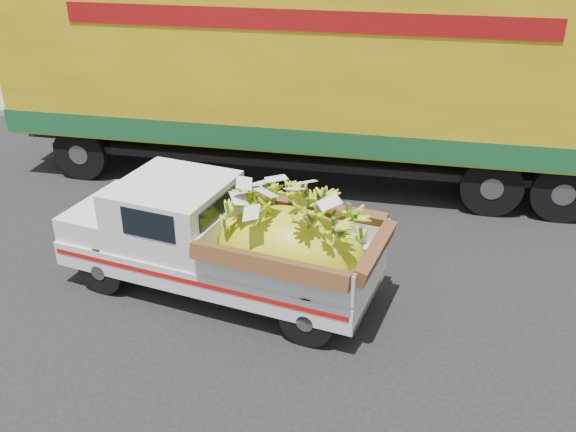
# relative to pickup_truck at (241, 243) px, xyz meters

# --- Properties ---
(ground) EXTENTS (100.00, 100.00, 0.00)m
(ground) POSITION_rel_pickup_truck_xyz_m (-2.07, -0.59, -0.86)
(ground) COLOR black
(ground) RESTS_ON ground
(curb) EXTENTS (60.00, 0.25, 0.15)m
(curb) POSITION_rel_pickup_truck_xyz_m (-2.07, 6.93, -0.78)
(curb) COLOR gray
(curb) RESTS_ON ground
(sidewalk) EXTENTS (60.00, 4.00, 0.14)m
(sidewalk) POSITION_rel_pickup_truck_xyz_m (-2.07, 9.03, -0.79)
(sidewalk) COLOR gray
(sidewalk) RESTS_ON ground
(pickup_truck) EXTENTS (4.77, 2.48, 1.59)m
(pickup_truck) POSITION_rel_pickup_truck_xyz_m (0.00, 0.00, 0.00)
(pickup_truck) COLOR black
(pickup_truck) RESTS_ON ground
(semi_trailer) EXTENTS (12.01, 2.58, 3.80)m
(semi_trailer) POSITION_rel_pickup_truck_xyz_m (0.23, 4.48, 1.27)
(semi_trailer) COLOR black
(semi_trailer) RESTS_ON ground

